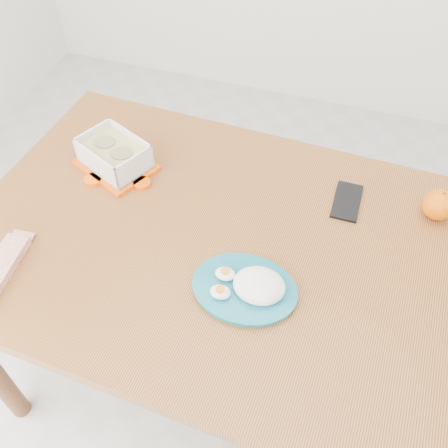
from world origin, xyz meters
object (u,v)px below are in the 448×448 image
(food_container, at_px, (114,155))
(rice_plate, at_px, (249,286))
(smartphone, at_px, (347,201))
(orange_fruit, at_px, (439,205))
(dining_table, at_px, (224,261))

(food_container, xyz_separation_m, rice_plate, (0.48, -0.29, -0.02))
(rice_plate, bearing_deg, smartphone, 63.91)
(rice_plate, bearing_deg, orange_fruit, 43.27)
(orange_fruit, xyz_separation_m, smartphone, (-0.22, -0.03, -0.04))
(dining_table, height_order, orange_fruit, orange_fruit)
(smartphone, bearing_deg, food_container, -174.40)
(dining_table, bearing_deg, orange_fruit, 29.52)
(dining_table, xyz_separation_m, food_container, (-0.38, 0.16, 0.13))
(rice_plate, bearing_deg, food_container, 148.24)
(rice_plate, height_order, smartphone, rice_plate)
(orange_fruit, distance_m, smartphone, 0.23)
(food_container, relative_size, orange_fruit, 3.14)
(orange_fruit, xyz_separation_m, rice_plate, (-0.39, -0.38, -0.02))
(orange_fruit, bearing_deg, smartphone, -173.57)
(dining_table, height_order, food_container, food_container)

